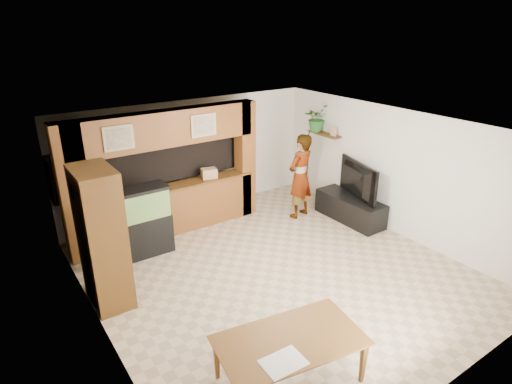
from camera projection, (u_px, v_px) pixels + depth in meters
floor at (276, 271)px, 7.68m from camera, size 6.50×6.50×0.00m
ceiling at (279, 130)px, 6.70m from camera, size 6.50×6.50×0.00m
wall_back at (191, 157)px, 9.67m from camera, size 6.00×0.00×6.00m
wall_left at (96, 258)px, 5.61m from camera, size 0.00×6.50×6.50m
wall_right at (394, 172)px, 8.77m from camera, size 0.00×6.50×6.50m
partition at (162, 172)px, 8.69m from camera, size 4.20×0.99×2.60m
wall_clock at (73, 192)px, 6.16m from camera, size 0.05×0.25×0.25m
wall_shelf at (324, 134)px, 10.02m from camera, size 0.25×0.90×0.04m
pantry_cabinet at (102, 238)px, 6.49m from camera, size 0.56×0.92×2.24m
trash_can at (104, 289)px, 6.71m from camera, size 0.30×0.30×0.55m
aquarium at (138, 224)px, 7.98m from camera, size 1.22×0.46×1.35m
tv_stand at (350, 208)px, 9.56m from camera, size 0.60×1.64×0.55m
television at (353, 180)px, 9.31m from camera, size 0.55×1.38×0.79m
photo_frame at (333, 132)px, 9.75m from camera, size 0.05×0.15×0.20m
potted_plant at (316, 118)px, 10.08m from camera, size 0.73×0.68×0.64m
person at (300, 176)px, 9.49m from camera, size 0.78×0.60×1.92m
microphone at (309, 134)px, 9.02m from camera, size 0.03×0.09×0.15m
dining_table at (291, 362)px, 5.24m from camera, size 1.93×1.28×0.63m
newspaper_a at (283, 362)px, 4.80m from camera, size 0.51×0.38×0.01m
counter_box at (209, 173)px, 9.13m from camera, size 0.36×0.28×0.21m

